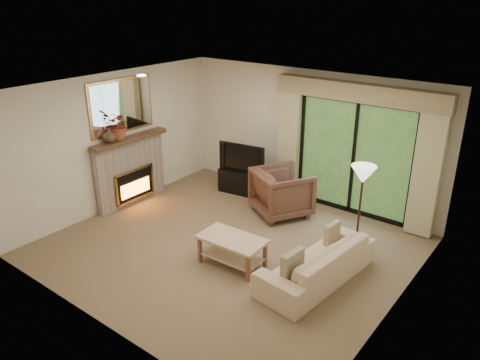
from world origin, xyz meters
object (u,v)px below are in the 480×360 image
Objects in this scene: media_console at (244,181)px; sofa at (317,262)px; armchair at (282,192)px; coffee_table at (232,251)px.

sofa is (2.77, -1.90, 0.05)m from media_console.
media_console is at bearing 11.86° from armchair.
media_console is 1.02× the size of armchair.
armchair is 0.48× the size of sofa.
sofa is at bearing 17.39° from coffee_table.
coffee_table is (-1.23, -0.44, -0.06)m from sofa.
coffee_table is (0.36, -1.96, -0.21)m from armchair.
coffee_table is at bearing -65.17° from media_console.
media_console is at bearing -118.26° from sofa.
sofa reaches higher than coffee_table.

